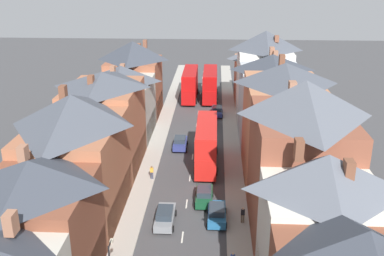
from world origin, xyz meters
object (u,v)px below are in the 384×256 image
object	(u,v)px
car_near_blue	(165,216)
car_mid_white	(217,111)
double_decker_bus_lead	(190,84)
car_mid_black	(208,122)
double_decker_bus_far_approaching	(206,143)
pedestrian_far_left	(152,172)
double_decker_bus_mid_street	(210,84)
pedestrian_mid_right	(243,214)
car_parked_left_a	(217,213)
car_parked_right_a	(204,195)
car_near_silver	(180,143)

from	to	relation	value
car_near_blue	car_mid_white	world-z (taller)	car_near_blue
double_decker_bus_lead	car_mid_black	size ratio (longest dim) A/B	2.77
double_decker_bus_far_approaching	pedestrian_far_left	xyz separation A→B (m)	(-6.11, -4.52, -1.78)
double_decker_bus_mid_street	pedestrian_mid_right	world-z (taller)	double_decker_bus_mid_street
car_mid_white	pedestrian_far_left	bearing A→B (deg)	-107.58
car_parked_left_a	pedestrian_far_left	world-z (taller)	pedestrian_far_left
double_decker_bus_lead	car_near_blue	size ratio (longest dim) A/B	2.40
car_parked_right_a	pedestrian_far_left	bearing A→B (deg)	141.31
double_decker_bus_lead	car_mid_white	xyz separation A→B (m)	(4.91, -9.38, -2.01)
double_decker_bus_mid_street	double_decker_bus_far_approaching	size ratio (longest dim) A/B	1.00
car_parked_right_a	car_mid_black	xyz separation A→B (m)	(-0.00, 22.90, -0.00)
double_decker_bus_far_approaching	car_parked_right_a	distance (m)	9.62
pedestrian_far_left	double_decker_bus_far_approaching	bearing A→B (deg)	36.50
double_decker_bus_mid_street	car_parked_left_a	world-z (taller)	double_decker_bus_mid_street
double_decker_bus_lead	double_decker_bus_far_approaching	bearing A→B (deg)	-82.74
pedestrian_far_left	pedestrian_mid_right	bearing A→B (deg)	-41.36
double_decker_bus_mid_street	double_decker_bus_lead	bearing A→B (deg)	-177.61
double_decker_bus_far_approaching	pedestrian_mid_right	distance (m)	13.85
double_decker_bus_lead	car_mid_white	world-z (taller)	double_decker_bus_lead
car_mid_white	car_near_blue	bearing A→B (deg)	-98.58
double_decker_bus_mid_street	car_near_blue	xyz separation A→B (m)	(-3.59, -42.02, -2.01)
double_decker_bus_far_approaching	pedestrian_far_left	bearing A→B (deg)	-143.50
double_decker_bus_mid_street	car_parked_left_a	xyz separation A→B (m)	(1.31, -41.28, -1.97)
car_mid_white	pedestrian_mid_right	distance (m)	32.19
double_decker_bus_lead	double_decker_bus_mid_street	size ratio (longest dim) A/B	1.00
car_parked_right_a	car_mid_white	world-z (taller)	car_parked_right_a
car_parked_right_a	pedestrian_far_left	distance (m)	7.84
pedestrian_far_left	car_near_blue	bearing A→B (deg)	-74.52
car_near_blue	pedestrian_mid_right	world-z (taller)	pedestrian_mid_right
car_parked_left_a	car_mid_black	distance (m)	26.38
car_near_blue	double_decker_bus_lead	bearing A→B (deg)	90.01
double_decker_bus_far_approaching	car_mid_white	size ratio (longest dim) A/B	2.66
double_decker_bus_far_approaching	car_parked_right_a	xyz separation A→B (m)	(0.01, -9.42, -1.96)
car_parked_left_a	pedestrian_mid_right	distance (m)	2.48
car_parked_right_a	double_decker_bus_far_approaching	bearing A→B (deg)	90.06
double_decker_bus_lead	car_parked_right_a	bearing A→B (deg)	-84.53
car_mid_black	pedestrian_far_left	distance (m)	19.02
double_decker_bus_far_approaching	pedestrian_far_left	size ratio (longest dim) A/B	6.71
double_decker_bus_lead	car_near_blue	distance (m)	41.92
car_parked_left_a	pedestrian_far_left	size ratio (longest dim) A/B	2.61
car_mid_black	car_mid_white	distance (m)	5.56
double_decker_bus_mid_street	pedestrian_mid_right	size ratio (longest dim) A/B	6.71
car_near_blue	car_mid_white	distance (m)	32.86
pedestrian_mid_right	pedestrian_far_left	size ratio (longest dim) A/B	1.00
double_decker_bus_lead	double_decker_bus_mid_street	xyz separation A→B (m)	(3.60, 0.15, 0.00)
car_parked_left_a	pedestrian_mid_right	size ratio (longest dim) A/B	2.61
double_decker_bus_far_approaching	car_near_silver	bearing A→B (deg)	126.59
car_parked_left_a	car_parked_right_a	bearing A→B (deg)	110.68
car_parked_right_a	car_mid_black	world-z (taller)	car_parked_right_a
double_decker_bus_far_approaching	pedestrian_far_left	distance (m)	7.80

